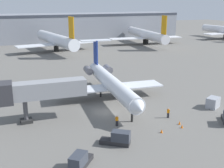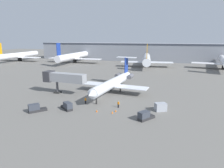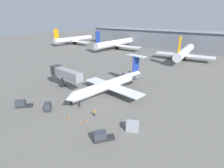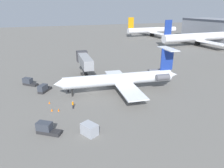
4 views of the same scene
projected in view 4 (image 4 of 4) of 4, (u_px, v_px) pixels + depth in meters
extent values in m
cube|color=#66635E|center=(92.00, 90.00, 51.36)|extent=(400.00, 400.00, 0.10)
cylinder|color=silver|center=(119.00, 79.00, 48.97)|extent=(5.73, 26.36, 2.77)
cone|color=silver|center=(59.00, 84.00, 45.73)|extent=(2.86, 2.48, 2.63)
cone|color=silver|center=(172.00, 75.00, 52.23)|extent=(2.63, 2.85, 2.35)
cube|color=silver|center=(131.00, 92.00, 44.44)|extent=(10.06, 5.46, 0.24)
cube|color=silver|center=(117.00, 76.00, 54.71)|extent=(10.06, 5.46, 0.24)
cylinder|color=#595960|center=(163.00, 77.00, 49.11)|extent=(1.85, 3.35, 1.50)
cylinder|color=#595960|center=(154.00, 72.00, 53.26)|extent=(1.85, 3.35, 1.50)
cube|color=navy|center=(167.00, 59.00, 50.38)|extent=(0.60, 3.21, 5.37)
cube|color=silver|center=(168.00, 49.00, 49.49)|extent=(7.03, 3.16, 0.20)
cylinder|color=black|center=(72.00, 93.00, 47.18)|extent=(0.36, 0.36, 1.86)
cylinder|color=black|center=(129.00, 90.00, 48.78)|extent=(0.36, 0.36, 1.86)
cylinder|color=black|center=(125.00, 85.00, 51.69)|extent=(0.36, 0.36, 1.86)
cube|color=gray|center=(85.00, 61.00, 58.44)|extent=(12.96, 3.66, 2.60)
cube|color=#333338|center=(82.00, 56.00, 63.85)|extent=(2.66, 3.39, 3.20)
cylinder|color=#4C4C51|center=(84.00, 69.00, 62.43)|extent=(0.70, 0.70, 3.78)
cube|color=#262626|center=(84.00, 74.00, 63.00)|extent=(1.80, 1.80, 0.50)
cube|color=black|center=(73.00, 107.00, 41.67)|extent=(0.39, 0.35, 0.85)
cube|color=orange|center=(73.00, 103.00, 41.42)|extent=(0.47, 0.40, 0.60)
sphere|color=tan|center=(73.00, 101.00, 41.27)|extent=(0.24, 0.24, 0.24)
cube|color=black|center=(68.00, 91.00, 49.69)|extent=(0.34, 0.27, 0.85)
cube|color=orange|center=(68.00, 88.00, 49.44)|extent=(0.43, 0.30, 0.60)
sphere|color=tan|center=(68.00, 86.00, 49.30)|extent=(0.24, 0.24, 0.24)
cube|color=#262628|center=(45.00, 90.00, 50.34)|extent=(4.02, 3.55, 0.60)
cube|color=#333842|center=(43.00, 88.00, 49.29)|extent=(2.76, 2.58, 1.30)
cube|color=#262628|center=(49.00, 132.00, 33.38)|extent=(3.47, 4.07, 0.60)
cube|color=#333842|center=(44.00, 126.00, 33.25)|extent=(2.54, 2.77, 1.30)
cube|color=#262628|center=(31.00, 84.00, 54.24)|extent=(3.73, 3.90, 0.60)
cube|color=#333842|center=(28.00, 80.00, 54.19)|extent=(2.65, 2.72, 1.30)
cube|color=#999EA8|center=(89.00, 129.00, 32.94)|extent=(3.07, 2.73, 1.87)
cone|color=orange|center=(52.00, 110.00, 40.62)|extent=(0.36, 0.36, 0.55)
cone|color=orange|center=(59.00, 110.00, 40.63)|extent=(0.36, 0.36, 0.55)
cone|color=orange|center=(49.00, 102.00, 43.83)|extent=(0.36, 0.36, 0.55)
cylinder|color=white|center=(152.00, 30.00, 146.86)|extent=(4.04, 37.76, 3.73)
cube|color=orange|center=(131.00, 23.00, 139.49)|extent=(0.33, 4.00, 7.00)
cube|color=white|center=(152.00, 32.00, 147.37)|extent=(31.74, 6.26, 0.30)
cube|color=black|center=(152.00, 34.00, 147.92)|extent=(1.20, 2.80, 2.40)
cylinder|color=white|center=(198.00, 37.00, 110.26)|extent=(4.43, 43.46, 4.22)
cube|color=navy|center=(168.00, 27.00, 101.64)|extent=(0.32, 4.00, 7.00)
cube|color=white|center=(198.00, 40.00, 110.85)|extent=(36.52, 6.18, 0.30)
cube|color=black|center=(197.00, 43.00, 111.40)|extent=(1.20, 2.80, 2.40)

